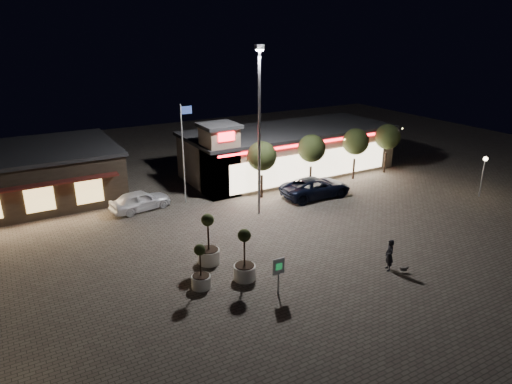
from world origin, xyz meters
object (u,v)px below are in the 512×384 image
white_sedan (140,200)px  planter_mid (201,274)px  pickup_truck (316,187)px  planter_left (209,248)px  valet_sign (279,269)px  pedestrian (389,255)px

white_sedan → planter_mid: 12.77m
white_sedan → planter_mid: bearing=168.8°
white_sedan → planter_mid: planter_mid is taller
pickup_truck → planter_mid: planter_mid is taller
planter_left → valet_sign: (1.79, -4.96, 0.49)m
planter_mid → white_sedan: bearing=88.1°
planter_left → planter_mid: (-1.53, -2.32, -0.19)m
pedestrian → planter_left: planter_left is taller
white_sedan → planter_left: size_ratio=1.45×
planter_mid → pedestrian: bearing=-19.7°
pedestrian → white_sedan: bearing=-124.8°
white_sedan → planter_left: planter_left is taller
pickup_truck → pedestrian: size_ratio=3.16×
pedestrian → pickup_truck: bearing=-173.1°
pickup_truck → planter_left: 13.91m
valet_sign → white_sedan: bearing=100.7°
white_sedan → planter_mid: (-0.42, -12.76, 0.01)m
pickup_truck → white_sedan: size_ratio=1.29×
pickup_truck → valet_sign: 15.39m
pedestrian → planter_left: 10.64m
white_sedan → valet_sign: (2.90, -15.40, 0.68)m
pickup_truck → valet_sign: bearing=138.2°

